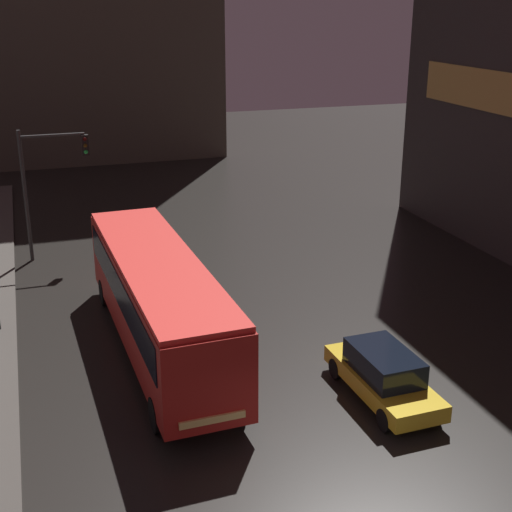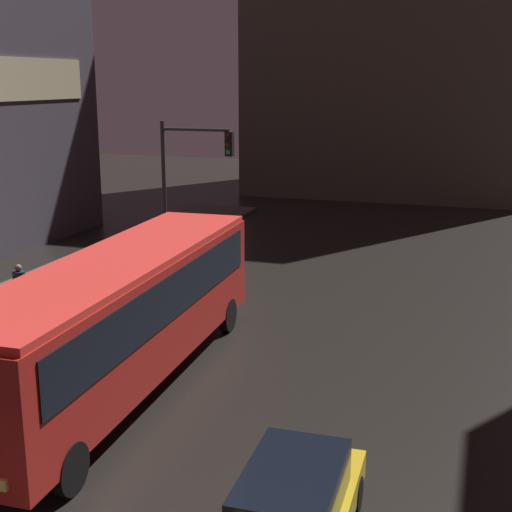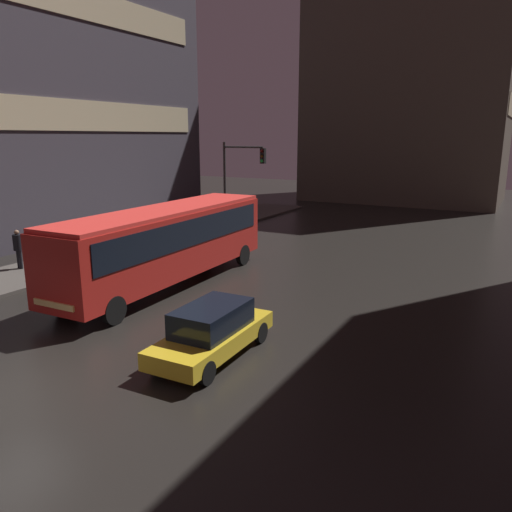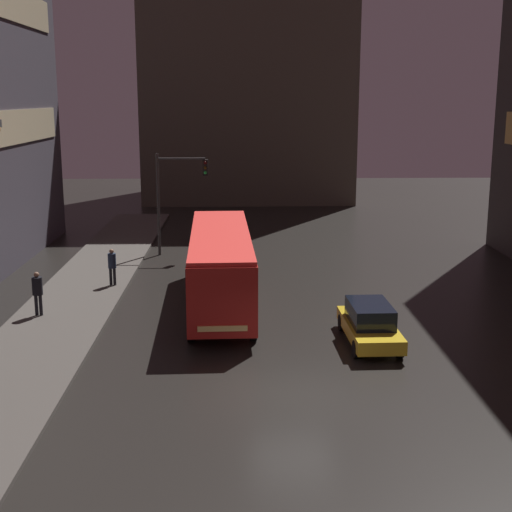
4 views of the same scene
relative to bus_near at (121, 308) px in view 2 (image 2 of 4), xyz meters
The scene contains 3 objects.
bus_near is the anchor object (origin of this frame).
pedestrian_mid 6.18m from the bus_near, 148.99° to the left, with size 0.51×0.51×1.77m.
traffic_light_main 11.05m from the bus_near, 104.80° to the left, with size 2.96×0.35×5.87m.
Camera 2 is at (5.73, -5.08, 7.36)m, focal length 50.00 mm.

